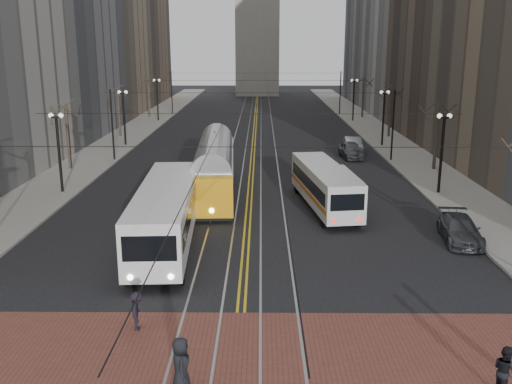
{
  "coord_description": "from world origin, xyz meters",
  "views": [
    {
      "loc": [
        0.81,
        -22.15,
        10.59
      ],
      "look_at": [
        0.55,
        7.0,
        3.0
      ],
      "focal_mm": 40.0,
      "sensor_mm": 36.0,
      "label": 1
    }
  ],
  "objects_px": {
    "transit_bus": "(166,216)",
    "pedestrian_a": "(181,366)",
    "streetcar": "(215,173)",
    "sedan_silver": "(353,145)",
    "pedestrian_c": "(505,371)",
    "sedan_parked": "(460,229)",
    "sedan_grey": "(351,150)",
    "rear_bus": "(324,188)",
    "pedestrian_d": "(137,311)",
    "cargo_van": "(337,192)"
  },
  "relations": [
    {
      "from": "pedestrian_a",
      "to": "pedestrian_c",
      "type": "distance_m",
      "value": 10.0
    },
    {
      "from": "streetcar",
      "to": "sedan_parked",
      "type": "xyz_separation_m",
      "value": [
        14.3,
        -9.81,
        -0.98
      ]
    },
    {
      "from": "cargo_van",
      "to": "pedestrian_a",
      "type": "height_order",
      "value": "cargo_van"
    },
    {
      "from": "streetcar",
      "to": "rear_bus",
      "type": "distance_m",
      "value": 8.19
    },
    {
      "from": "sedan_grey",
      "to": "pedestrian_c",
      "type": "distance_m",
      "value": 38.14
    },
    {
      "from": "pedestrian_a",
      "to": "rear_bus",
      "type": "bearing_deg",
      "value": -27.97
    },
    {
      "from": "sedan_parked",
      "to": "sedan_silver",
      "type": "bearing_deg",
      "value": 100.19
    },
    {
      "from": "rear_bus",
      "to": "pedestrian_c",
      "type": "height_order",
      "value": "rear_bus"
    },
    {
      "from": "rear_bus",
      "to": "sedan_grey",
      "type": "xyz_separation_m",
      "value": [
        4.41,
        17.28,
        -0.62
      ]
    },
    {
      "from": "sedan_grey",
      "to": "streetcar",
      "type": "bearing_deg",
      "value": -134.03
    },
    {
      "from": "transit_bus",
      "to": "pedestrian_c",
      "type": "bearing_deg",
      "value": -50.09
    },
    {
      "from": "sedan_grey",
      "to": "sedan_silver",
      "type": "relative_size",
      "value": 1.0
    },
    {
      "from": "transit_bus",
      "to": "sedan_parked",
      "type": "bearing_deg",
      "value": -0.3
    },
    {
      "from": "sedan_silver",
      "to": "pedestrian_d",
      "type": "distance_m",
      "value": 39.57
    },
    {
      "from": "streetcar",
      "to": "pedestrian_d",
      "type": "relative_size",
      "value": 9.22
    },
    {
      "from": "pedestrian_a",
      "to": "streetcar",
      "type": "bearing_deg",
      "value": -8.26
    },
    {
      "from": "sedan_parked",
      "to": "pedestrian_c",
      "type": "distance_m",
      "value": 14.74
    },
    {
      "from": "transit_bus",
      "to": "pedestrian_d",
      "type": "distance_m",
      "value": 9.54
    },
    {
      "from": "sedan_parked",
      "to": "pedestrian_d",
      "type": "height_order",
      "value": "pedestrian_d"
    },
    {
      "from": "transit_bus",
      "to": "cargo_van",
      "type": "bearing_deg",
      "value": 30.98
    },
    {
      "from": "streetcar",
      "to": "sedan_silver",
      "type": "xyz_separation_m",
      "value": [
        12.56,
        16.97,
        -0.9
      ]
    },
    {
      "from": "transit_bus",
      "to": "pedestrian_a",
      "type": "distance_m",
      "value": 13.84
    },
    {
      "from": "sedan_silver",
      "to": "pedestrian_c",
      "type": "xyz_separation_m",
      "value": [
        -1.72,
        -41.1,
        0.08
      ]
    },
    {
      "from": "sedan_silver",
      "to": "pedestrian_c",
      "type": "relative_size",
      "value": 2.77
    },
    {
      "from": "streetcar",
      "to": "cargo_van",
      "type": "height_order",
      "value": "streetcar"
    },
    {
      "from": "sedan_silver",
      "to": "pedestrian_a",
      "type": "bearing_deg",
      "value": -104.11
    },
    {
      "from": "pedestrian_d",
      "to": "cargo_van",
      "type": "bearing_deg",
      "value": -40.68
    },
    {
      "from": "sedan_silver",
      "to": "pedestrian_a",
      "type": "height_order",
      "value": "pedestrian_a"
    },
    {
      "from": "streetcar",
      "to": "sedan_silver",
      "type": "height_order",
      "value": "streetcar"
    },
    {
      "from": "streetcar",
      "to": "pedestrian_a",
      "type": "height_order",
      "value": "streetcar"
    },
    {
      "from": "sedan_grey",
      "to": "pedestrian_a",
      "type": "relative_size",
      "value": 2.43
    },
    {
      "from": "streetcar",
      "to": "pedestrian_d",
      "type": "height_order",
      "value": "streetcar"
    },
    {
      "from": "sedan_silver",
      "to": "sedan_parked",
      "type": "height_order",
      "value": "sedan_silver"
    },
    {
      "from": "sedan_grey",
      "to": "sedan_silver",
      "type": "height_order",
      "value": "sedan_grey"
    },
    {
      "from": "sedan_parked",
      "to": "pedestrian_c",
      "type": "height_order",
      "value": "pedestrian_c"
    },
    {
      "from": "sedan_silver",
      "to": "pedestrian_d",
      "type": "height_order",
      "value": "pedestrian_d"
    },
    {
      "from": "transit_bus",
      "to": "sedan_parked",
      "type": "xyz_separation_m",
      "value": [
        16.07,
        0.75,
        -0.95
      ]
    },
    {
      "from": "rear_bus",
      "to": "cargo_van",
      "type": "distance_m",
      "value": 0.94
    },
    {
      "from": "pedestrian_c",
      "to": "sedan_parked",
      "type": "bearing_deg",
      "value": -29.36
    },
    {
      "from": "cargo_van",
      "to": "pedestrian_c",
      "type": "relative_size",
      "value": 3.36
    },
    {
      "from": "cargo_van",
      "to": "pedestrian_d",
      "type": "height_order",
      "value": "cargo_van"
    },
    {
      "from": "sedan_parked",
      "to": "pedestrian_a",
      "type": "xyz_separation_m",
      "value": [
        -13.46,
        -14.33,
        0.27
      ]
    },
    {
      "from": "sedan_silver",
      "to": "pedestrian_c",
      "type": "distance_m",
      "value": 41.14
    },
    {
      "from": "cargo_van",
      "to": "pedestrian_c",
      "type": "height_order",
      "value": "cargo_van"
    },
    {
      "from": "streetcar",
      "to": "pedestrian_a",
      "type": "bearing_deg",
      "value": -90.82
    },
    {
      "from": "transit_bus",
      "to": "sedan_grey",
      "type": "height_order",
      "value": "transit_bus"
    },
    {
      "from": "sedan_grey",
      "to": "pedestrian_c",
      "type": "xyz_separation_m",
      "value": [
        -1.07,
        -38.12,
        0.06
      ]
    },
    {
      "from": "rear_bus",
      "to": "sedan_parked",
      "type": "bearing_deg",
      "value": -51.62
    },
    {
      "from": "sedan_grey",
      "to": "pedestrian_a",
      "type": "bearing_deg",
      "value": -109.81
    },
    {
      "from": "streetcar",
      "to": "pedestrian_d",
      "type": "xyz_separation_m",
      "value": [
        -1.39,
        -20.06,
        -0.88
      ]
    }
  ]
}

